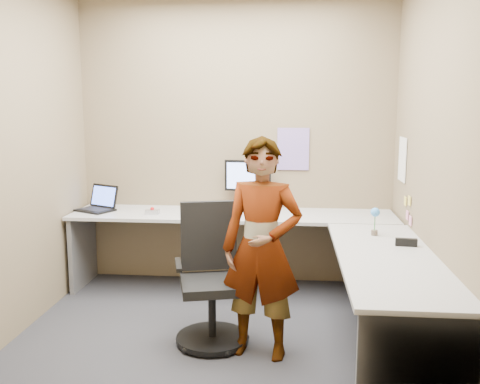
# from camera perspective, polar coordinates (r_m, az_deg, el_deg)

# --- Properties ---
(ground) EXTENTS (3.00, 3.00, 0.00)m
(ground) POSITION_cam_1_polar(r_m,az_deg,el_deg) (4.22, -2.30, -14.77)
(ground) COLOR #232328
(ground) RESTS_ON ground
(wall_back) EXTENTS (3.00, 0.00, 3.00)m
(wall_back) POSITION_cam_1_polar(r_m,az_deg,el_deg) (5.15, -0.45, 5.22)
(wall_back) COLOR brown
(wall_back) RESTS_ON ground
(wall_right) EXTENTS (0.00, 2.70, 2.70)m
(wall_right) POSITION_cam_1_polar(r_m,az_deg,el_deg) (3.95, 19.70, 3.40)
(wall_right) COLOR brown
(wall_right) RESTS_ON ground
(wall_left) EXTENTS (0.00, 2.70, 2.70)m
(wall_left) POSITION_cam_1_polar(r_m,az_deg,el_deg) (4.33, -22.54, 3.72)
(wall_left) COLOR brown
(wall_left) RESTS_ON ground
(desk) EXTENTS (2.98, 2.58, 0.73)m
(desk) POSITION_cam_1_polar(r_m,az_deg,el_deg) (4.35, 4.08, -5.78)
(desk) COLOR #ACACAC
(desk) RESTS_ON ground
(paper_ream) EXTENTS (0.29, 0.22, 0.05)m
(paper_ream) POSITION_cam_1_polar(r_m,az_deg,el_deg) (5.07, 0.81, -1.61)
(paper_ream) COLOR red
(paper_ream) RESTS_ON desk
(monitor) EXTENTS (0.44, 0.14, 0.42)m
(monitor) POSITION_cam_1_polar(r_m,az_deg,el_deg) (5.04, 0.83, 1.48)
(monitor) COLOR black
(monitor) RESTS_ON paper_ream
(laptop) EXTENTS (0.42, 0.39, 0.23)m
(laptop) POSITION_cam_1_polar(r_m,az_deg,el_deg) (5.22, -14.81, -1.24)
(laptop) COLOR black
(laptop) RESTS_ON desk
(trackball_mouse) EXTENTS (0.12, 0.08, 0.07)m
(trackball_mouse) POSITION_cam_1_polar(r_m,az_deg,el_deg) (4.93, -9.31, -2.08)
(trackball_mouse) COLOR #B7B7BC
(trackball_mouse) RESTS_ON desk
(origami) EXTENTS (0.10, 0.10, 0.06)m
(origami) POSITION_cam_1_polar(r_m,az_deg,el_deg) (4.84, 1.85, -2.10)
(origami) COLOR white
(origami) RESTS_ON desk
(stapler) EXTENTS (0.15, 0.06, 0.05)m
(stapler) POSITION_cam_1_polar(r_m,az_deg,el_deg) (3.97, 17.31, -5.15)
(stapler) COLOR black
(stapler) RESTS_ON desk
(flower) EXTENTS (0.07, 0.07, 0.22)m
(flower) POSITION_cam_1_polar(r_m,az_deg,el_deg) (4.20, 14.21, -2.60)
(flower) COLOR brown
(flower) RESTS_ON desk
(calendar_purple) EXTENTS (0.30, 0.01, 0.40)m
(calendar_purple) POSITION_cam_1_polar(r_m,az_deg,el_deg) (5.12, 5.69, 4.58)
(calendar_purple) COLOR #846BB7
(calendar_purple) RESTS_ON wall_back
(calendar_white) EXTENTS (0.01, 0.28, 0.38)m
(calendar_white) POSITION_cam_1_polar(r_m,az_deg,el_deg) (4.83, 16.93, 3.35)
(calendar_white) COLOR white
(calendar_white) RESTS_ON wall_right
(sticky_note_a) EXTENTS (0.01, 0.07, 0.07)m
(sticky_note_a) POSITION_cam_1_polar(r_m,az_deg,el_deg) (4.53, 17.62, -0.90)
(sticky_note_a) COLOR #F2E059
(sticky_note_a) RESTS_ON wall_right
(sticky_note_b) EXTENTS (0.01, 0.07, 0.07)m
(sticky_note_b) POSITION_cam_1_polar(r_m,az_deg,el_deg) (4.60, 17.41, -2.38)
(sticky_note_b) COLOR pink
(sticky_note_b) RESTS_ON wall_right
(sticky_note_c) EXTENTS (0.01, 0.07, 0.07)m
(sticky_note_c) POSITION_cam_1_polar(r_m,az_deg,el_deg) (4.49, 17.71, -2.94)
(sticky_note_c) COLOR pink
(sticky_note_c) RESTS_ON wall_right
(sticky_note_d) EXTENTS (0.01, 0.07, 0.07)m
(sticky_note_d) POSITION_cam_1_polar(r_m,az_deg,el_deg) (4.68, 17.22, -0.93)
(sticky_note_d) COLOR #F2E059
(sticky_note_d) RESTS_ON wall_right
(office_chair) EXTENTS (0.56, 0.54, 1.00)m
(office_chair) POSITION_cam_1_polar(r_m,az_deg,el_deg) (3.96, -3.10, -10.07)
(office_chair) COLOR black
(office_chair) RESTS_ON ground
(person) EXTENTS (0.61, 0.46, 1.51)m
(person) POSITION_cam_1_polar(r_m,az_deg,el_deg) (3.64, 2.34, -6.05)
(person) COLOR #999399
(person) RESTS_ON ground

